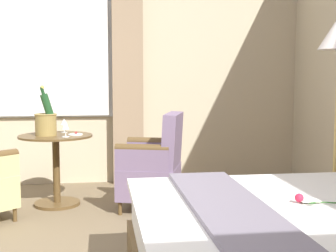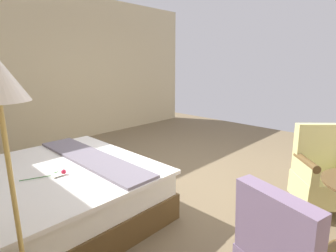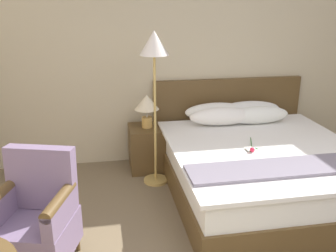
{
  "view_description": "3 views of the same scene",
  "coord_description": "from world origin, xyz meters",
  "px_view_note": "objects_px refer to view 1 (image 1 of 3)",
  "views": [
    {
      "loc": [
        2.54,
        0.68,
        1.26
      ],
      "look_at": [
        -1.15,
        1.21,
        0.88
      ],
      "focal_mm": 50.0,
      "sensor_mm": 36.0,
      "label": 1
    },
    {
      "loc": [
        -2.31,
        2.79,
        1.67
      ],
      "look_at": [
        -0.57,
        0.98,
        1.06
      ],
      "focal_mm": 28.0,
      "sensor_mm": 36.0,
      "label": 2
    },
    {
      "loc": [
        -1.3,
        -1.49,
        2.02
      ],
      "look_at": [
        -0.75,
        1.53,
        0.98
      ],
      "focal_mm": 40.0,
      "sensor_mm": 36.0,
      "label": 3
    }
  ],
  "objects_px": {
    "side_table_round": "(56,163)",
    "snack_plate": "(76,134)",
    "wine_glass_near_edge": "(64,123)",
    "wine_glass_near_bucket": "(65,126)",
    "armchair_by_window": "(154,167)",
    "champagne_bucket": "(46,121)"
  },
  "relations": [
    {
      "from": "wine_glass_near_edge",
      "to": "armchair_by_window",
      "type": "distance_m",
      "value": 1.08
    },
    {
      "from": "wine_glass_near_bucket",
      "to": "snack_plate",
      "type": "height_order",
      "value": "wine_glass_near_bucket"
    },
    {
      "from": "side_table_round",
      "to": "snack_plate",
      "type": "height_order",
      "value": "snack_plate"
    },
    {
      "from": "side_table_round",
      "to": "champagne_bucket",
      "type": "xyz_separation_m",
      "value": [
        0.02,
        -0.08,
        0.42
      ]
    },
    {
      "from": "snack_plate",
      "to": "armchair_by_window",
      "type": "bearing_deg",
      "value": 71.71
    },
    {
      "from": "side_table_round",
      "to": "wine_glass_near_bucket",
      "type": "distance_m",
      "value": 0.43
    },
    {
      "from": "side_table_round",
      "to": "snack_plate",
      "type": "xyz_separation_m",
      "value": [
        0.03,
        0.2,
        0.29
      ]
    },
    {
      "from": "wine_glass_near_bucket",
      "to": "armchair_by_window",
      "type": "distance_m",
      "value": 0.93
    },
    {
      "from": "side_table_round",
      "to": "champagne_bucket",
      "type": "relative_size",
      "value": 1.47
    },
    {
      "from": "side_table_round",
      "to": "wine_glass_near_bucket",
      "type": "xyz_separation_m",
      "value": [
        0.17,
        0.11,
        0.38
      ]
    },
    {
      "from": "wine_glass_near_edge",
      "to": "snack_plate",
      "type": "bearing_deg",
      "value": 28.27
    },
    {
      "from": "champagne_bucket",
      "to": "wine_glass_near_edge",
      "type": "bearing_deg",
      "value": 144.89
    },
    {
      "from": "champagne_bucket",
      "to": "side_table_round",
      "type": "bearing_deg",
      "value": 101.53
    },
    {
      "from": "wine_glass_near_edge",
      "to": "armchair_by_window",
      "type": "xyz_separation_m",
      "value": [
        0.48,
        0.88,
        -0.4
      ]
    },
    {
      "from": "wine_glass_near_edge",
      "to": "snack_plate",
      "type": "distance_m",
      "value": 0.28
    },
    {
      "from": "side_table_round",
      "to": "armchair_by_window",
      "type": "distance_m",
      "value": 0.99
    },
    {
      "from": "side_table_round",
      "to": "wine_glass_near_edge",
      "type": "xyz_separation_m",
      "value": [
        -0.2,
        0.07,
        0.38
      ]
    },
    {
      "from": "wine_glass_near_edge",
      "to": "champagne_bucket",
      "type": "bearing_deg",
      "value": -35.11
    },
    {
      "from": "wine_glass_near_bucket",
      "to": "armchair_by_window",
      "type": "bearing_deg",
      "value": 82.53
    },
    {
      "from": "champagne_bucket",
      "to": "wine_glass_near_bucket",
      "type": "distance_m",
      "value": 0.25
    },
    {
      "from": "wine_glass_near_bucket",
      "to": "wine_glass_near_edge",
      "type": "height_order",
      "value": "wine_glass_near_bucket"
    },
    {
      "from": "wine_glass_near_edge",
      "to": "side_table_round",
      "type": "bearing_deg",
      "value": -18.99
    }
  ]
}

